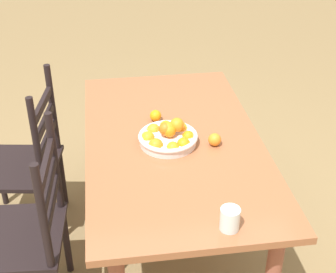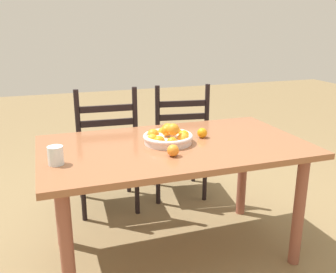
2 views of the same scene
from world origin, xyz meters
TOP-DOWN VIEW (x-y plane):
  - ground_plane at (0.00, 0.00)m, footprint 12.00×12.00m
  - dining_table at (0.00, 0.00)m, footprint 1.54×0.87m
  - chair_near_window at (0.32, 0.80)m, footprint 0.51×0.51m
  - chair_by_cabinet at (-0.28, 0.74)m, footprint 0.48×0.48m
  - fruit_bowl at (-0.03, 0.03)m, footprint 0.29×0.29m
  - orange_loose_0 at (0.20, 0.06)m, footprint 0.06×0.06m
  - orange_loose_1 at (-0.08, -0.19)m, footprint 0.06×0.06m
  - drinking_glass at (-0.67, -0.12)m, footprint 0.08×0.08m

SIDE VIEW (x-z plane):
  - ground_plane at x=0.00m, z-range 0.00..0.00m
  - chair_near_window at x=0.32m, z-range -0.04..0.93m
  - chair_by_cabinet at x=-0.28m, z-range -0.03..0.95m
  - dining_table at x=0.00m, z-range 0.27..1.00m
  - orange_loose_0 at x=0.20m, z-range 0.73..0.79m
  - orange_loose_1 at x=-0.08m, z-range 0.73..0.80m
  - fruit_bowl at x=-0.03m, z-range 0.71..0.84m
  - drinking_glass at x=-0.67m, z-range 0.73..0.83m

